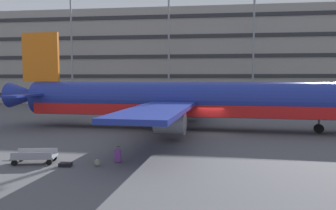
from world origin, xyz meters
TOP-DOWN VIEW (x-y plane):
  - ground_plane at (0.00, 0.00)m, footprint 600.00×600.00m
  - terminal_structure at (0.00, 43.29)m, footprint 159.38×21.73m
  - airliner at (-2.97, 1.78)m, footprint 40.54×32.82m
  - light_mast_left at (-26.71, 28.54)m, footprint 1.80×0.50m
  - light_mast_center_left at (-7.69, 28.54)m, footprint 1.80×0.50m
  - light_mast_center_right at (7.76, 28.54)m, footprint 1.80×0.50m
  - suitcase_scuffed at (-5.90, -12.29)m, footprint 0.43×0.29m
  - suitcase_silver at (-8.79, -13.62)m, footprint 0.78×0.49m
  - backpack_red at (-6.89, -13.31)m, footprint 0.43×0.37m
  - baggage_cart at (-11.07, -13.10)m, footprint 3.37×1.78m

SIDE VIEW (x-z plane):
  - ground_plane at x=0.00m, z-range 0.00..0.00m
  - suitcase_silver at x=-8.79m, z-range 0.00..0.24m
  - backpack_red at x=-6.89m, z-range -0.03..0.47m
  - baggage_cart at x=-11.07m, z-range 0.02..0.84m
  - suitcase_scuffed at x=-5.90m, z-range -0.07..0.95m
  - airliner at x=-2.97m, z-range -2.28..8.22m
  - terminal_structure at x=0.00m, z-range 0.00..19.55m
  - light_mast_center_right at x=7.76m, z-range 1.69..23.70m
  - light_mast_center_left at x=-7.69m, z-range 1.70..23.98m
  - light_mast_left at x=-26.71m, z-range 1.73..26.45m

